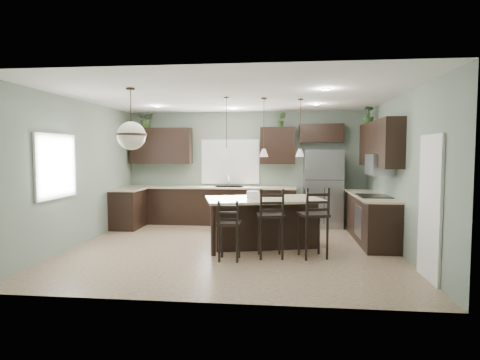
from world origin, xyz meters
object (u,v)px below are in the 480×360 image
object	(u,v)px
serving_dish	(253,195)
bar_stool_right	(313,222)
bar_stool_left	(229,230)
bar_stool_center	(271,223)
kitchen_island	(263,222)
plant_back_left	(147,119)
refrigerator	(323,188)

from	to	relation	value
serving_dish	bar_stool_right	world-z (taller)	bar_stool_right
bar_stool_left	bar_stool_center	size ratio (longest dim) A/B	0.85
kitchen_island	serving_dish	xyz separation A→B (m)	(-0.19, -0.05, 0.53)
bar_stool_left	bar_stool_right	xyz separation A→B (m)	(1.39, 0.33, 0.10)
serving_dish	bar_stool_center	size ratio (longest dim) A/B	0.20
bar_stool_center	plant_back_left	bearing A→B (deg)	127.49
refrigerator	bar_stool_center	bearing A→B (deg)	-111.08
kitchen_island	plant_back_left	size ratio (longest dim) A/B	4.69
plant_back_left	serving_dish	bearing A→B (deg)	-40.03
bar_stool_left	bar_stool_right	distance (m)	1.43
bar_stool_center	refrigerator	bearing A→B (deg)	60.64
refrigerator	plant_back_left	world-z (taller)	plant_back_left
bar_stool_right	plant_back_left	world-z (taller)	plant_back_left
bar_stool_left	bar_stool_center	xyz separation A→B (m)	(0.67, 0.25, 0.09)
kitchen_island	serving_dish	world-z (taller)	serving_dish
serving_dish	refrigerator	bearing A→B (deg)	56.44
kitchen_island	refrigerator	bearing A→B (deg)	44.90
refrigerator	plant_back_left	distance (m)	4.72
refrigerator	kitchen_island	xyz separation A→B (m)	(-1.31, -2.22, -0.46)
plant_back_left	kitchen_island	bearing A→B (deg)	-37.63
bar_stool_right	bar_stool_left	bearing A→B (deg)	176.27
kitchen_island	serving_dish	distance (m)	0.57
plant_back_left	refrigerator	bearing A→B (deg)	-2.02
bar_stool_left	bar_stool_right	bearing A→B (deg)	13.45
serving_dish	plant_back_left	bearing A→B (deg)	139.97
refrigerator	bar_stool_center	distance (m)	3.23
refrigerator	kitchen_island	bearing A→B (deg)	-120.60
serving_dish	bar_stool_left	world-z (taller)	serving_dish
bar_stool_right	plant_back_left	distance (m)	5.41
bar_stool_right	bar_stool_center	bearing A→B (deg)	168.93
bar_stool_left	bar_stool_center	distance (m)	0.72
bar_stool_right	kitchen_island	bearing A→B (deg)	124.09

